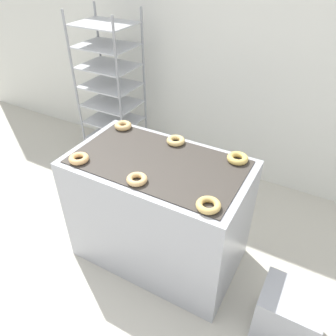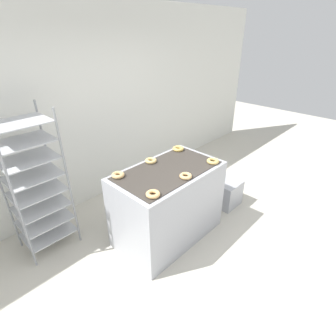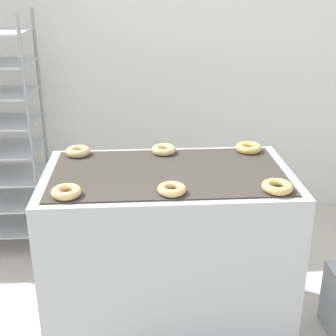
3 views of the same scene
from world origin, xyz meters
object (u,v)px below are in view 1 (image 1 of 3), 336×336
at_px(donut_far_left, 123,126).
at_px(donut_far_right, 238,158).
at_px(donut_near_left, 79,159).
at_px(donut_far_center, 176,141).
at_px(fryer_machine, 159,212).
at_px(baking_rack_cart, 111,95).
at_px(glaze_bin, 287,314).
at_px(donut_near_right, 208,205).
at_px(donut_near_center, 137,179).

bearing_deg(donut_far_left, donut_far_right, -0.16).
bearing_deg(donut_near_left, donut_far_center, 48.54).
height_order(donut_far_left, donut_far_right, donut_far_left).
bearing_deg(donut_far_center, fryer_machine, -88.75).
distance_m(fryer_machine, donut_far_left, 0.77).
bearing_deg(baking_rack_cart, fryer_machine, -40.10).
distance_m(fryer_machine, glaze_bin, 1.16).
distance_m(baking_rack_cart, glaze_bin, 2.62).
bearing_deg(donut_far_center, donut_far_left, -179.92).
bearing_deg(donut_far_left, baking_rack_cart, 133.45).
xyz_separation_m(fryer_machine, donut_near_right, (0.50, -0.27, 0.51)).
bearing_deg(glaze_bin, donut_far_left, 163.73).
bearing_deg(baking_rack_cart, donut_near_center, -46.98).
distance_m(donut_near_left, donut_near_right, 1.00).
relative_size(baking_rack_cart, donut_far_center, 12.25).
bearing_deg(donut_near_right, donut_near_center, 179.38).
xyz_separation_m(glaze_bin, donut_near_right, (-0.60, -0.09, 0.80)).
distance_m(donut_far_center, donut_far_right, 0.50).
distance_m(donut_near_right, donut_far_left, 1.15).
height_order(fryer_machine, donut_near_center, donut_near_center).
height_order(donut_near_left, donut_near_right, donut_near_left).
xyz_separation_m(donut_near_center, donut_far_center, (-0.01, 0.55, 0.00)).
bearing_deg(donut_near_left, baking_rack_cart, 117.97).
distance_m(baking_rack_cart, donut_near_center, 1.69).
relative_size(donut_near_left, donut_near_right, 0.95).
bearing_deg(donut_far_right, fryer_machine, -150.29).
relative_size(donut_near_right, donut_far_center, 1.06).
xyz_separation_m(baking_rack_cart, donut_near_center, (1.15, -1.23, 0.11)).
xyz_separation_m(fryer_machine, baking_rack_cart, (-1.15, 0.97, 0.40)).
bearing_deg(donut_near_center, glaze_bin, 4.20).
distance_m(fryer_machine, donut_far_right, 0.76).
distance_m(glaze_bin, donut_near_right, 1.00).
bearing_deg(donut_near_right, donut_far_left, 151.05).
relative_size(baking_rack_cart, donut_near_center, 12.59).
height_order(fryer_machine, donut_near_right, donut_near_right).
relative_size(baking_rack_cart, donut_near_left, 12.21).
bearing_deg(donut_far_center, donut_far_right, -0.39).
distance_m(glaze_bin, donut_far_left, 1.86).
bearing_deg(donut_far_left, donut_near_right, -28.95).
relative_size(fryer_machine, baking_rack_cart, 0.76).
xyz_separation_m(fryer_machine, donut_near_center, (0.00, -0.27, 0.51)).
height_order(donut_near_right, donut_far_left, donut_far_left).
bearing_deg(donut_far_right, donut_near_left, -150.94).
bearing_deg(donut_far_left, glaze_bin, -16.27).
height_order(baking_rack_cart, donut_near_right, baking_rack_cart).
bearing_deg(glaze_bin, fryer_machine, 170.47).
bearing_deg(fryer_machine, donut_far_left, 150.47).
bearing_deg(donut_far_left, donut_near_center, -47.53).
bearing_deg(donut_far_center, donut_near_left, -131.46).
bearing_deg(donut_near_center, baking_rack_cart, 133.02).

